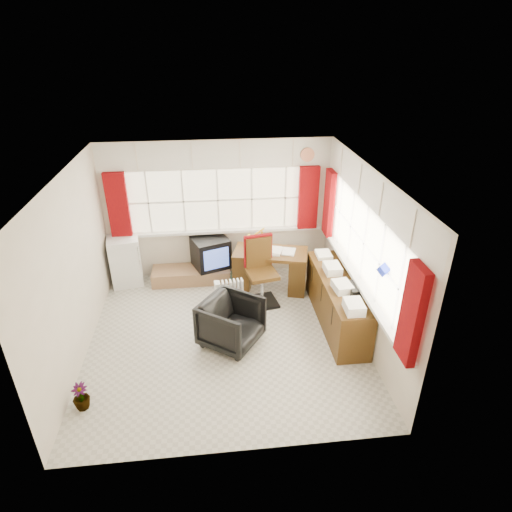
# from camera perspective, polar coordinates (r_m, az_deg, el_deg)

# --- Properties ---
(ground) EXTENTS (4.00, 4.00, 0.00)m
(ground) POSITION_cam_1_polar(r_m,az_deg,el_deg) (6.56, -4.00, -10.68)
(ground) COLOR beige
(ground) RESTS_ON ground
(room_walls) EXTENTS (4.00, 4.00, 4.00)m
(room_walls) POSITION_cam_1_polar(r_m,az_deg,el_deg) (5.76, -4.48, 1.13)
(room_walls) COLOR beige
(room_walls) RESTS_ON ground
(window_back) EXTENTS (3.70, 0.12, 3.60)m
(window_back) POSITION_cam_1_polar(r_m,az_deg,el_deg) (7.75, -4.94, 3.82)
(window_back) COLOR #FCEEC7
(window_back) RESTS_ON room_walls
(window_right) EXTENTS (0.12, 3.70, 3.60)m
(window_right) POSITION_cam_1_polar(r_m,az_deg,el_deg) (6.37, 13.47, -2.50)
(window_right) COLOR #FCEEC7
(window_right) RESTS_ON room_walls
(curtains) EXTENTS (3.83, 3.83, 1.15)m
(curtains) POSITION_cam_1_polar(r_m,az_deg,el_deg) (6.70, 3.15, 4.69)
(curtains) COLOR maroon
(curtains) RESTS_ON room_walls
(overhead_cabinets) EXTENTS (3.98, 3.98, 0.48)m
(overhead_cabinets) POSITION_cam_1_polar(r_m,az_deg,el_deg) (6.49, 3.74, 11.37)
(overhead_cabinets) COLOR silver
(overhead_cabinets) RESTS_ON room_walls
(desk) EXTENTS (1.37, 0.92, 0.76)m
(desk) POSITION_cam_1_polar(r_m,az_deg,el_deg) (7.50, 1.91, -1.58)
(desk) COLOR #4C3112
(desk) RESTS_ON ground
(desk_lamp) EXTENTS (0.16, 0.13, 0.43)m
(desk_lamp) POSITION_cam_1_polar(r_m,az_deg,el_deg) (7.27, 0.80, 2.89)
(desk_lamp) COLOR #E6B409
(desk_lamp) RESTS_ON desk
(task_chair) EXTENTS (0.57, 0.59, 1.16)m
(task_chair) POSITION_cam_1_polar(r_m,az_deg,el_deg) (7.06, 0.54, -1.57)
(task_chair) COLOR black
(task_chair) RESTS_ON ground
(office_chair) EXTENTS (1.08, 1.08, 0.72)m
(office_chair) POSITION_cam_1_polar(r_m,az_deg,el_deg) (6.24, -3.31, -8.85)
(office_chair) COLOR black
(office_chair) RESTS_ON ground
(radiator) EXTENTS (0.42, 0.21, 0.61)m
(radiator) POSITION_cam_1_polar(r_m,az_deg,el_deg) (6.92, -3.34, -5.88)
(radiator) COLOR white
(radiator) RESTS_ON ground
(credenza) EXTENTS (0.50, 2.00, 0.85)m
(credenza) POSITION_cam_1_polar(r_m,az_deg,el_deg) (6.75, 10.69, -5.85)
(credenza) COLOR #4C3112
(credenza) RESTS_ON ground
(file_tray) EXTENTS (0.26, 0.33, 0.11)m
(file_tray) POSITION_cam_1_polar(r_m,az_deg,el_deg) (6.31, 13.35, -4.26)
(file_tray) COLOR black
(file_tray) RESTS_ON credenza
(tv_bench) EXTENTS (1.40, 0.50, 0.25)m
(tv_bench) POSITION_cam_1_polar(r_m,az_deg,el_deg) (7.93, -8.62, -2.47)
(tv_bench) COLOR #8C6646
(tv_bench) RESTS_ON ground
(crt_tv) EXTENTS (0.76, 0.72, 0.55)m
(crt_tv) POSITION_cam_1_polar(r_m,az_deg,el_deg) (7.79, -6.06, 0.48)
(crt_tv) COLOR black
(crt_tv) RESTS_ON tv_bench
(hifi_stack) EXTENTS (0.60, 0.43, 0.39)m
(hifi_stack) POSITION_cam_1_polar(r_m,az_deg,el_deg) (7.81, -5.51, -0.15)
(hifi_stack) COLOR black
(hifi_stack) RESTS_ON tv_bench
(mini_fridge) EXTENTS (0.61, 0.61, 0.89)m
(mini_fridge) POSITION_cam_1_polar(r_m,az_deg,el_deg) (7.99, -16.99, -0.56)
(mini_fridge) COLOR white
(mini_fridge) RESTS_ON ground
(spray_bottle_a) EXTENTS (0.14, 0.14, 0.32)m
(spray_bottle_a) POSITION_cam_1_polar(r_m,az_deg,el_deg) (6.93, -4.76, -6.74)
(spray_bottle_a) COLOR silver
(spray_bottle_a) RESTS_ON ground
(spray_bottle_b) EXTENTS (0.09, 0.10, 0.20)m
(spray_bottle_b) POSITION_cam_1_polar(r_m,az_deg,el_deg) (7.85, -3.33, -2.71)
(spray_bottle_b) COLOR #82C2B8
(spray_bottle_b) RESTS_ON ground
(flower_vase) EXTENTS (0.25, 0.25, 0.36)m
(flower_vase) POSITION_cam_1_polar(r_m,az_deg,el_deg) (5.80, -22.32, -16.95)
(flower_vase) COLOR black
(flower_vase) RESTS_ON ground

